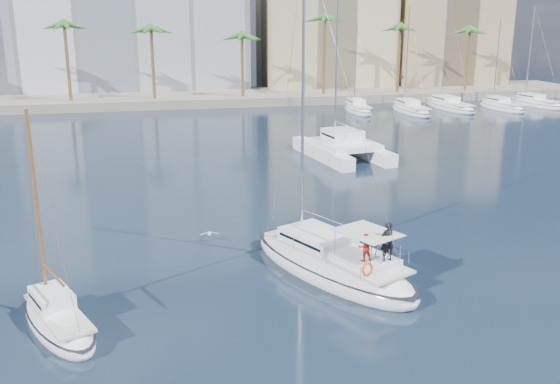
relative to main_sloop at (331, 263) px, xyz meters
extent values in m
plane|color=black|center=(-1.25, 2.84, -0.52)|extent=(160.00, 160.00, 0.00)
cube|color=gray|center=(-1.25, 63.84, 0.08)|extent=(120.00, 14.00, 1.20)
cube|color=silver|center=(-13.25, 75.84, 13.48)|extent=(42.00, 16.00, 28.00)
cube|color=#BFAF89|center=(20.75, 72.84, 9.48)|extent=(20.00, 14.00, 20.00)
cube|color=tan|center=(40.75, 70.84, 8.48)|extent=(18.00, 12.00, 18.00)
cylinder|color=brown|center=(-1.25, 59.84, 4.73)|extent=(0.44, 0.44, 10.50)
sphere|color=#2F6926|center=(-1.25, 59.84, 9.98)|extent=(3.60, 3.60, 3.60)
cylinder|color=brown|center=(32.75, 59.84, 4.73)|extent=(0.44, 0.44, 10.50)
sphere|color=#2F6926|center=(32.75, 59.84, 9.98)|extent=(3.60, 3.60, 3.60)
ellipsoid|color=white|center=(-0.01, 0.02, -0.18)|extent=(7.72, 11.34, 2.26)
ellipsoid|color=black|center=(-0.01, 0.02, 0.14)|extent=(7.79, 11.44, 0.18)
cube|color=silver|center=(0.08, -0.17, 0.67)|extent=(5.67, 8.45, 0.12)
cube|color=white|center=(-0.45, 0.97, 1.03)|extent=(3.61, 4.21, 0.60)
cube|color=black|center=(-0.45, 0.97, 1.05)|extent=(3.45, 3.84, 0.14)
cylinder|color=#B7BABF|center=(-0.97, 2.11, 7.87)|extent=(0.15, 0.15, 14.28)
cylinder|color=#B7BABF|center=(-0.05, 0.11, 2.23)|extent=(1.95, 4.04, 0.11)
cube|color=white|center=(0.96, -2.07, 0.91)|extent=(3.02, 3.34, 0.36)
cube|color=silver|center=(1.00, -2.17, 2.28)|extent=(3.02, 3.34, 0.04)
torus|color=silver|center=(1.40, -3.02, 1.58)|extent=(0.89, 0.45, 0.96)
torus|color=#FF450D|center=(0.37, -3.96, 1.28)|extent=(0.65, 0.44, 0.64)
imported|color=black|center=(1.70, -2.77, 2.01)|extent=(0.74, 0.56, 1.83)
imported|color=maroon|center=(0.74, -2.55, 1.73)|extent=(0.63, 0.49, 1.28)
ellipsoid|color=white|center=(-12.37, -3.08, -0.30)|extent=(4.41, 6.65, 1.50)
ellipsoid|color=black|center=(-12.37, -3.08, -0.08)|extent=(4.45, 6.72, 0.18)
cube|color=silver|center=(-12.32, -3.19, 0.27)|extent=(3.24, 4.96, 0.12)
cube|color=white|center=(-12.62, -2.51, 0.63)|extent=(2.08, 2.45, 0.60)
cube|color=black|center=(-12.62, -2.51, 0.65)|extent=(2.00, 2.24, 0.14)
cylinder|color=brown|center=(-12.92, -1.84, 4.28)|extent=(0.15, 0.15, 7.89)
cylinder|color=brown|center=(-12.40, -3.02, 1.83)|extent=(1.14, 2.40, 0.11)
cube|color=white|center=(6.49, 24.25, 0.03)|extent=(2.80, 10.41, 1.10)
cube|color=white|center=(10.42, 24.87, 0.03)|extent=(2.80, 10.41, 1.10)
cube|color=white|center=(8.54, 24.05, 0.78)|extent=(5.41, 6.34, 0.50)
cube|color=white|center=(8.45, 24.56, 1.48)|extent=(3.30, 3.51, 1.00)
cube|color=black|center=(8.45, 24.56, 1.53)|extent=(3.25, 3.11, 0.18)
cylinder|color=#B7BABF|center=(8.21, 26.09, 7.88)|extent=(0.18, 0.18, 13.80)
ellipsoid|color=silver|center=(-5.36, 5.60, -0.02)|extent=(0.22, 0.41, 0.20)
sphere|color=silver|center=(-5.36, 5.80, 0.00)|extent=(0.11, 0.11, 0.11)
cube|color=gray|center=(-5.66, 5.60, 0.01)|extent=(0.47, 0.17, 0.11)
cube|color=gray|center=(-5.07, 5.60, 0.01)|extent=(0.47, 0.17, 0.11)
camera|label=1|loc=(-8.52, -27.13, 11.70)|focal=40.00mm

